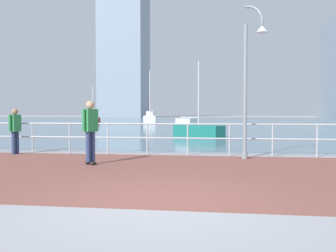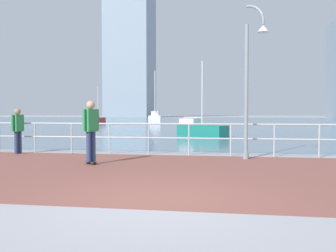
{
  "view_description": "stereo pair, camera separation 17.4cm",
  "coord_description": "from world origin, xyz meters",
  "px_view_note": "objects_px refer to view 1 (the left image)",
  "views": [
    {
      "loc": [
        0.93,
        -5.83,
        1.48
      ],
      "look_at": [
        -0.34,
        3.7,
        1.1
      ],
      "focal_mm": 38.02,
      "sensor_mm": 36.0,
      "label": 1
    },
    {
      "loc": [
        1.1,
        -5.81,
        1.48
      ],
      "look_at": [
        -0.34,
        3.7,
        1.1
      ],
      "focal_mm": 38.02,
      "sensor_mm": 36.0,
      "label": 2
    }
  ],
  "objects_px": {
    "bystander": "(15,127)",
    "sailboat_red": "(197,129)",
    "skateboarder": "(90,126)",
    "sailboat_teal": "(150,119)",
    "sailboat_blue": "(93,120)",
    "lamppost": "(250,74)"
  },
  "relations": [
    {
      "from": "sailboat_teal",
      "to": "sailboat_blue",
      "type": "bearing_deg",
      "value": 178.51
    },
    {
      "from": "lamppost",
      "to": "bystander",
      "type": "height_order",
      "value": "lamppost"
    },
    {
      "from": "sailboat_teal",
      "to": "sailboat_red",
      "type": "xyz_separation_m",
      "value": [
        7.25,
        -23.49,
        -0.21
      ]
    },
    {
      "from": "sailboat_teal",
      "to": "bystander",
      "type": "bearing_deg",
      "value": -87.65
    },
    {
      "from": "skateboarder",
      "to": "sailboat_teal",
      "type": "distance_m",
      "value": 35.91
    },
    {
      "from": "bystander",
      "to": "sailboat_red",
      "type": "relative_size",
      "value": 0.35
    },
    {
      "from": "sailboat_red",
      "to": "sailboat_blue",
      "type": "bearing_deg",
      "value": 122.37
    },
    {
      "from": "sailboat_teal",
      "to": "sailboat_red",
      "type": "height_order",
      "value": "sailboat_teal"
    },
    {
      "from": "skateboarder",
      "to": "bystander",
      "type": "relative_size",
      "value": 1.12
    },
    {
      "from": "bystander",
      "to": "sailboat_red",
      "type": "xyz_separation_m",
      "value": [
        5.87,
        9.97,
        -0.51
      ]
    },
    {
      "from": "sailboat_teal",
      "to": "skateboarder",
      "type": "bearing_deg",
      "value": -82.17
    },
    {
      "from": "skateboarder",
      "to": "sailboat_blue",
      "type": "relative_size",
      "value": 0.37
    },
    {
      "from": "skateboarder",
      "to": "sailboat_red",
      "type": "bearing_deg",
      "value": 78.94
    },
    {
      "from": "bystander",
      "to": "sailboat_red",
      "type": "bearing_deg",
      "value": 59.48
    },
    {
      "from": "sailboat_red",
      "to": "lamppost",
      "type": "bearing_deg",
      "value": -78.06
    },
    {
      "from": "sailboat_teal",
      "to": "sailboat_red",
      "type": "distance_m",
      "value": 24.59
    },
    {
      "from": "skateboarder",
      "to": "sailboat_blue",
      "type": "xyz_separation_m",
      "value": [
        -12.66,
        35.77,
        -0.61
      ]
    },
    {
      "from": "lamppost",
      "to": "sailboat_teal",
      "type": "height_order",
      "value": "sailboat_teal"
    },
    {
      "from": "bystander",
      "to": "sailboat_teal",
      "type": "distance_m",
      "value": 33.49
    },
    {
      "from": "skateboarder",
      "to": "sailboat_blue",
      "type": "distance_m",
      "value": 37.95
    },
    {
      "from": "bystander",
      "to": "lamppost",
      "type": "bearing_deg",
      "value": -2.43
    },
    {
      "from": "skateboarder",
      "to": "sailboat_red",
      "type": "height_order",
      "value": "sailboat_red"
    }
  ]
}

